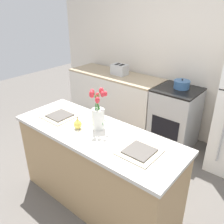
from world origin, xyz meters
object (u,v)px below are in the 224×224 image
Objects in this scene: plate_setting_left at (60,116)px; toaster at (120,70)px; stove_range at (175,118)px; pear_figurine at (78,124)px; cooking_pot at (182,84)px; plate_setting_right at (139,152)px; flower_vase at (98,114)px.

toaster reaches higher than plate_setting_left.
stove_range is 2.84× the size of plate_setting_left.
cooking_pot is (0.29, 1.73, 0.02)m from pear_figurine.
toaster is at bearing 115.41° from pear_figurine.
plate_setting_left is at bearing -74.44° from toaster.
plate_setting_left is at bearing 180.00° from plate_setting_right.
stove_range is 1.76m from pear_figurine.
flower_vase is at bearing 40.74° from pear_figurine.
cooking_pot reaches higher than pear_figurine.
flower_vase reaches higher than plate_setting_right.
toaster reaches higher than cooking_pot.
flower_vase is at bearing -94.98° from cooking_pot.
toaster reaches higher than stove_range.
pear_figurine is at bearing -175.79° from plate_setting_right.
flower_vase reaches higher than toaster.
plate_setting_left is at bearing 171.56° from pear_figurine.
cooking_pot is (0.64, 1.67, 0.06)m from plate_setting_left.
flower_vase reaches higher than pear_figurine.
flower_vase is 0.57m from plate_setting_right.
plate_setting_right is (0.55, -0.08, -0.15)m from flower_vase.
plate_setting_right is at bearing 4.21° from pear_figurine.
cooking_pot is at bearing 74.35° from stove_range.
plate_setting_left is at bearing -111.09° from stove_range.
plate_setting_left is (-0.50, -0.08, -0.15)m from flower_vase.
plate_setting_left is at bearing -170.82° from flower_vase.
pear_figurine is at bearing -99.41° from stove_range.
pear_figurine reaches higher than plate_setting_left.
plate_setting_left is 1.70m from toaster.
pear_figurine is at bearing -8.44° from plate_setting_left.
cooking_pot is at bearing 69.10° from plate_setting_left.
cooking_pot is (0.14, 1.59, -0.09)m from flower_vase.
plate_setting_right is 1.14× the size of toaster.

